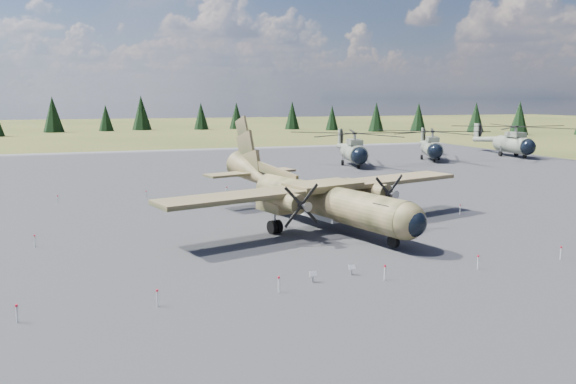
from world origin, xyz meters
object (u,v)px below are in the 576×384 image
object	(u,v)px
helicopter_near	(354,142)
helicopter_far	(514,135)
helicopter_mid	(432,139)
transport_plane	(315,194)

from	to	relation	value
helicopter_near	helicopter_far	distance (m)	31.26
helicopter_mid	helicopter_near	bearing A→B (deg)	-144.29
transport_plane	helicopter_mid	world-z (taller)	transport_plane
helicopter_near	helicopter_far	bearing A→B (deg)	19.65
helicopter_mid	helicopter_far	world-z (taller)	helicopter_far
transport_plane	helicopter_far	xyz separation A→B (m)	(50.53, 37.39, 1.23)
transport_plane	helicopter_near	distance (m)	39.19
transport_plane	helicopter_mid	bearing A→B (deg)	31.50
helicopter_near	helicopter_far	world-z (taller)	helicopter_far
transport_plane	helicopter_mid	xyz separation A→B (m)	(34.44, 37.01, 0.87)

